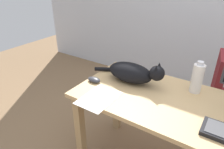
% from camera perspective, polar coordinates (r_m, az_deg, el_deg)
% --- Properties ---
extents(desk, '(1.62, 0.67, 0.73)m').
position_cam_1_polar(desk, '(1.45, 21.69, -12.01)').
color(desk, tan).
rests_on(desk, ground_plane).
extents(cat, '(0.61, 0.19, 0.20)m').
position_cam_1_polar(cat, '(1.54, 5.94, 0.60)').
color(cat, black).
rests_on(cat, desk).
extents(computer_mouse, '(0.11, 0.06, 0.04)m').
position_cam_1_polar(computer_mouse, '(1.57, -5.12, -1.47)').
color(computer_mouse, '#333338').
rests_on(computer_mouse, desk).
extents(paper_sheet, '(0.21, 0.30, 0.00)m').
position_cam_1_polar(paper_sheet, '(1.38, -3.78, -6.61)').
color(paper_sheet, white).
rests_on(paper_sheet, desk).
extents(water_bottle, '(0.08, 0.08, 0.23)m').
position_cam_1_polar(water_bottle, '(1.51, 23.09, -0.95)').
color(water_bottle, silver).
rests_on(water_bottle, desk).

